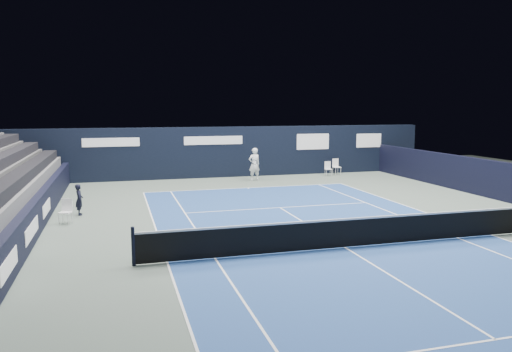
{
  "coord_description": "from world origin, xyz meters",
  "views": [
    {
      "loc": [
        -6.76,
        -13.71,
        4.38
      ],
      "look_at": [
        -0.82,
        7.32,
        1.3
      ],
      "focal_mm": 35.0,
      "sensor_mm": 36.0,
      "label": 1
    }
  ],
  "objects_px": {
    "tennis_net": "(346,232)",
    "folding_chair_back_a": "(328,166)",
    "tennis_player": "(254,164)",
    "line_judge_chair": "(66,209)",
    "folding_chair_back_b": "(336,165)"
  },
  "relations": [
    {
      "from": "folding_chair_back_b",
      "to": "tennis_net",
      "type": "bearing_deg",
      "value": -119.39
    },
    {
      "from": "tennis_player",
      "to": "folding_chair_back_a",
      "type": "bearing_deg",
      "value": 9.02
    },
    {
      "from": "folding_chair_back_a",
      "to": "line_judge_chair",
      "type": "height_order",
      "value": "line_judge_chair"
    },
    {
      "from": "line_judge_chair",
      "to": "tennis_player",
      "type": "bearing_deg",
      "value": 60.56
    },
    {
      "from": "folding_chair_back_b",
      "to": "tennis_net",
      "type": "relative_size",
      "value": 0.08
    },
    {
      "from": "folding_chair_back_b",
      "to": "line_judge_chair",
      "type": "height_order",
      "value": "folding_chair_back_b"
    },
    {
      "from": "tennis_net",
      "to": "tennis_player",
      "type": "xyz_separation_m",
      "value": [
        1.08,
        14.42,
        0.46
      ]
    },
    {
      "from": "folding_chair_back_a",
      "to": "tennis_player",
      "type": "relative_size",
      "value": 0.46
    },
    {
      "from": "folding_chair_back_a",
      "to": "line_judge_chair",
      "type": "bearing_deg",
      "value": -141.22
    },
    {
      "from": "line_judge_chair",
      "to": "tennis_net",
      "type": "bearing_deg",
      "value": -14.96
    },
    {
      "from": "tennis_net",
      "to": "tennis_player",
      "type": "height_order",
      "value": "tennis_player"
    },
    {
      "from": "folding_chair_back_a",
      "to": "line_judge_chair",
      "type": "distance_m",
      "value": 17.51
    },
    {
      "from": "tennis_net",
      "to": "folding_chair_back_a",
      "type": "bearing_deg",
      "value": 68.0
    },
    {
      "from": "folding_chair_back_b",
      "to": "tennis_player",
      "type": "relative_size",
      "value": 0.52
    },
    {
      "from": "folding_chair_back_a",
      "to": "line_judge_chair",
      "type": "relative_size",
      "value": 0.96
    }
  ]
}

